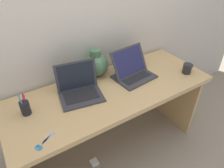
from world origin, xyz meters
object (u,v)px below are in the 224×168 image
Objects in this scene: coffee_mug at (187,68)px; power_brick at (94,162)px; scissors at (42,144)px; laptop_left at (79,87)px; green_vase at (96,64)px; pen_cup at (25,107)px; laptop_right at (132,70)px.

coffee_mug is 1.63× the size of power_brick.
laptop_left is at bearing 39.62° from scissors.
green_vase is 0.67m from pen_cup.
coffee_mug is at bearing -30.38° from green_vase.
scissors is at bearing -142.01° from green_vase.
power_brick is (-0.48, -0.13, -0.79)m from laptop_right.
laptop_left is 1.50× the size of green_vase.
power_brick is (0.01, -0.14, -0.79)m from laptop_left.
laptop_right reaches higher than coffee_mug.
laptop_right is at bearing 19.34° from scissors.
pen_cup is (-0.40, -0.01, -0.01)m from laptop_left.
power_brick is (0.40, 0.18, -0.73)m from scissors.
green_vase is 0.80m from coffee_mug.
coffee_mug is at bearing -5.61° from power_brick.
green_vase is 0.81m from scissors.
laptop_right is at bearing 153.63° from coffee_mug.
green_vase is at bearing 37.99° from scissors.
laptop_right is 3.10× the size of coffee_mug.
laptop_right is 1.50× the size of green_vase.
coffee_mug is at bearing -26.37° from laptop_right.
green_vase reaches higher than scissors.
laptop_left is 2.07× the size of pen_cup.
laptop_right reaches higher than scissors.
power_brick is at bearing 174.39° from coffee_mug.
green_vase reaches higher than coffee_mug.
laptop_left is 0.40m from pen_cup.
laptop_right is 0.50m from coffee_mug.
pen_cup is at bearing -164.21° from green_vase.
scissors is at bearing -176.22° from coffee_mug.
pen_cup is at bearing 170.48° from coffee_mug.
coffee_mug is at bearing -14.16° from laptop_left.
coffee_mug is 1.32m from scissors.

